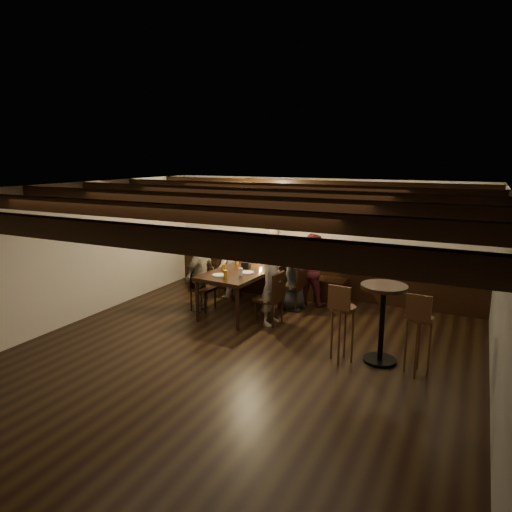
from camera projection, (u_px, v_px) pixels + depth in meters
The scene contains 27 objects.
room at pixel (280, 255), 8.28m from camera, with size 7.00×7.00×7.00m.
dining_table at pixel (247, 271), 8.47m from camera, with size 1.10×2.18×0.80m.
chair_left_near at pixel (229, 285), 9.30m from camera, with size 0.42×0.42×0.86m.
chair_left_far at pixel (202, 296), 8.54m from camera, with size 0.42×0.42×0.86m.
chair_right_near at pixel (293, 293), 8.59m from camera, with size 0.47×0.47×0.97m.
chair_right_far at pixel (270, 308), 7.83m from camera, with size 0.44×0.44×0.91m.
person_bench_left at pixel (233, 264), 9.70m from camera, with size 0.57×0.37×1.17m, color #2A2A2D.
person_bench_centre at pixel (274, 261), 9.36m from camera, with size 0.52×0.34×1.42m, color gray.
person_bench_right at pixel (311, 269), 8.79m from camera, with size 0.68×0.53×1.39m, color maroon.
person_left_near at pixel (227, 264), 9.22m from camera, with size 0.89×0.51×1.38m, color #A3928A.
person_left_far at pixel (200, 275), 8.47m from camera, with size 0.79×0.33×1.35m, color gray.
person_right_near at pixel (294, 273), 8.49m from camera, with size 0.68×0.44×1.38m, color black.
person_right_far at pixel (271, 285), 7.73m from camera, with size 0.50×0.33×1.38m, color gray.
pint_a at pixel (254, 256), 9.17m from camera, with size 0.07×0.07×0.14m, color #BF7219.
pint_b at pixel (276, 259), 8.86m from camera, with size 0.07×0.07×0.14m, color #BF7219.
pint_c at pixel (237, 261), 8.67m from camera, with size 0.07×0.07×0.14m, color #BF7219.
pint_d at pixel (267, 264), 8.46m from camera, with size 0.07×0.07×0.14m, color silver.
pint_e at pixel (224, 268), 8.17m from camera, with size 0.07×0.07×0.14m, color #BF7219.
pint_f at pixel (241, 272), 7.88m from camera, with size 0.07×0.07×0.14m, color silver.
pint_g at pixel (225, 274), 7.74m from camera, with size 0.07×0.07×0.14m, color #BF7219.
plate_near at pixel (219, 275), 7.93m from camera, with size 0.24×0.24×0.01m, color white.
plate_far at pixel (247, 272), 8.11m from camera, with size 0.24×0.24×0.01m, color white.
condiment_caddy at pixel (246, 265), 8.40m from camera, with size 0.15×0.10×0.12m, color black.
candle at pixel (261, 264), 8.64m from camera, with size 0.05×0.05×0.05m, color beige.
high_top_table at pixel (383, 312), 6.26m from camera, with size 0.63×0.63×1.12m.
bar_stool_left at pixel (342, 332), 6.37m from camera, with size 0.36×0.38×1.14m.
bar_stool_right at pixel (417, 344), 5.98m from camera, with size 0.36×0.37×1.14m.
Camera 1 is at (2.92, -5.23, 2.84)m, focal length 32.00 mm.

